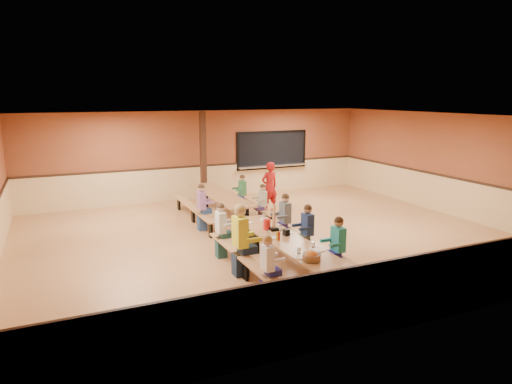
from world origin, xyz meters
name	(u,v)px	position (x,y,z in m)	size (l,w,h in m)	color
ground	(266,237)	(0.00, 0.00, 0.00)	(12.00, 12.00, 0.00)	#9F663C
room_envelope	(266,211)	(0.00, 0.00, 0.69)	(12.04, 10.04, 3.02)	brown
kitchen_pass_through	(272,152)	(2.60, 4.96, 1.49)	(2.78, 0.28, 1.38)	black
structural_post	(203,157)	(-0.20, 4.40, 1.50)	(0.18, 0.18, 3.00)	#321B10
cafeteria_table_main	(284,248)	(-0.68, -2.28, 0.53)	(1.91, 3.70, 0.74)	#A67042
cafeteria_table_second	(220,201)	(-0.43, 2.12, 0.53)	(1.91, 3.70, 0.74)	#A67042
seated_child_white_left	(267,269)	(-1.51, -3.24, 0.58)	(0.35, 0.28, 1.16)	white
seated_adult_yellow	(240,241)	(-1.51, -2.01, 0.71)	(0.47, 0.39, 1.43)	yellow
seated_child_grey_left	(221,231)	(-1.51, -0.88, 0.61)	(0.37, 0.30, 1.21)	silver
seated_child_teal_right	(338,249)	(0.14, -2.94, 0.61)	(0.38, 0.31, 1.23)	teal
seated_child_navy_right	(307,233)	(0.14, -1.79, 0.61)	(0.37, 0.30, 1.21)	navy
seated_child_char_right	(285,220)	(0.14, -0.76, 0.62)	(0.39, 0.32, 1.24)	#555A60
seated_child_purple_sec	(202,208)	(-1.26, 1.28, 0.61)	(0.38, 0.31, 1.22)	#985F92
seated_child_green_sec	(242,194)	(0.39, 2.46, 0.58)	(0.35, 0.28, 1.17)	#347446
seated_child_tan_sec	(263,205)	(0.39, 1.02, 0.57)	(0.34, 0.27, 1.14)	#ADA88B
standing_woman	(269,187)	(1.25, 2.36, 0.77)	(0.56, 0.37, 1.53)	#AA1313
punch_pitcher	(267,224)	(-0.73, -1.60, 0.85)	(0.16, 0.16, 0.22)	red
chip_bowl	(312,257)	(-0.84, -3.59, 0.81)	(0.32, 0.32, 0.15)	orange
napkin_dispenser	(286,232)	(-0.56, -2.14, 0.80)	(0.10, 0.14, 0.13)	black
condiment_mustard	(278,236)	(-0.86, -2.36, 0.82)	(0.06, 0.06, 0.17)	yellow
condiment_ketchup	(279,236)	(-0.84, -2.37, 0.82)	(0.06, 0.06, 0.17)	#B2140F
table_paddle	(274,224)	(-0.63, -1.73, 0.88)	(0.16, 0.16, 0.56)	black
place_settings	(284,235)	(-0.68, -2.28, 0.80)	(0.65, 3.30, 0.11)	beige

